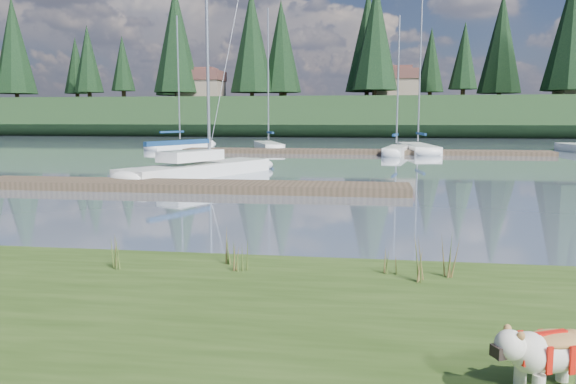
# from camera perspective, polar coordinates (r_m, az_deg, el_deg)

# --- Properties ---
(ground) EXTENTS (200.00, 200.00, 0.00)m
(ground) POSITION_cam_1_polar(r_m,az_deg,el_deg) (40.69, 4.68, 3.92)
(ground) COLOR slate
(ground) RESTS_ON ground
(ridge) EXTENTS (200.00, 20.00, 5.00)m
(ridge) POSITION_cam_1_polar(r_m,az_deg,el_deg) (83.56, 6.62, 7.53)
(ridge) COLOR #1B3118
(ridge) RESTS_ON ground
(bulldog) EXTENTS (0.98, 0.68, 0.58)m
(bulldog) POSITION_cam_1_polar(r_m,az_deg,el_deg) (5.36, 25.06, -14.32)
(bulldog) COLOR silver
(bulldog) RESTS_ON bank
(sailboat_main) EXTENTS (5.64, 9.16, 13.30)m
(sailboat_main) POSITION_cam_1_polar(r_m,az_deg,el_deg) (25.86, -8.07, 2.65)
(sailboat_main) COLOR white
(sailboat_main) RESTS_ON ground
(dock_near) EXTENTS (16.00, 2.00, 0.30)m
(dock_near) POSITION_cam_1_polar(r_m,az_deg,el_deg) (20.75, -10.23, 0.63)
(dock_near) COLOR #4C3D2C
(dock_near) RESTS_ON ground
(dock_far) EXTENTS (26.00, 2.20, 0.30)m
(dock_far) POSITION_cam_1_polar(r_m,az_deg,el_deg) (40.60, 7.51, 4.08)
(dock_far) COLOR #4C3D2C
(dock_far) RESTS_ON ground
(sailboat_bg_0) EXTENTS (4.59, 7.36, 10.90)m
(sailboat_bg_0) POSITION_cam_1_polar(r_m,az_deg,el_deg) (48.38, -10.36, 4.80)
(sailboat_bg_0) COLOR white
(sailboat_bg_0) RESTS_ON ground
(sailboat_bg_1) EXTENTS (3.85, 7.53, 11.20)m
(sailboat_bg_1) POSITION_cam_1_polar(r_m,az_deg,el_deg) (46.13, -2.12, 4.79)
(sailboat_bg_1) COLOR white
(sailboat_bg_1) RESTS_ON ground
(sailboat_bg_2) EXTENTS (2.23, 6.38, 9.61)m
(sailboat_bg_2) POSITION_cam_1_polar(r_m,az_deg,el_deg) (40.76, 11.03, 4.28)
(sailboat_bg_2) COLOR white
(sailboat_bg_2) RESTS_ON ground
(sailboat_bg_3) EXTENTS (2.79, 9.37, 13.42)m
(sailboat_bg_3) POSITION_cam_1_polar(r_m,az_deg,el_deg) (44.17, 12.84, 4.47)
(sailboat_bg_3) COLOR white
(sailboat_bg_3) RESTS_ON ground
(weed_0) EXTENTS (0.17, 0.14, 0.62)m
(weed_0) POSITION_cam_1_polar(r_m,az_deg,el_deg) (8.88, -6.20, -5.68)
(weed_0) COLOR #475B23
(weed_0) RESTS_ON bank
(weed_1) EXTENTS (0.17, 0.14, 0.50)m
(weed_1) POSITION_cam_1_polar(r_m,az_deg,el_deg) (8.50, -4.69, -6.61)
(weed_1) COLOR #475B23
(weed_1) RESTS_ON bank
(weed_2) EXTENTS (0.17, 0.14, 0.78)m
(weed_2) POSITION_cam_1_polar(r_m,az_deg,el_deg) (8.14, 13.13, -6.57)
(weed_2) COLOR #475B23
(weed_2) RESTS_ON bank
(weed_3) EXTENTS (0.17, 0.14, 0.58)m
(weed_3) POSITION_cam_1_polar(r_m,az_deg,el_deg) (9.00, -17.04, -5.90)
(weed_3) COLOR #475B23
(weed_3) RESTS_ON bank
(weed_4) EXTENTS (0.17, 0.14, 0.38)m
(weed_4) POSITION_cam_1_polar(r_m,az_deg,el_deg) (8.50, 10.44, -7.08)
(weed_4) COLOR #475B23
(weed_4) RESTS_ON bank
(weed_5) EXTENTS (0.17, 0.14, 0.66)m
(weed_5) POSITION_cam_1_polar(r_m,az_deg,el_deg) (8.47, 16.08, -6.48)
(weed_5) COLOR #475B23
(weed_5) RESTS_ON bank
(mud_lip) EXTENTS (60.00, 0.50, 0.14)m
(mud_lip) POSITION_cam_1_polar(r_m,az_deg,el_deg) (9.64, -7.61, -7.94)
(mud_lip) COLOR #33281C
(mud_lip) RESTS_ON ground
(conifer_1) EXTENTS (4.40, 4.40, 11.30)m
(conifer_1) POSITION_cam_1_polar(r_m,az_deg,el_deg) (92.38, -19.65, 12.61)
(conifer_1) COLOR #382619
(conifer_1) RESTS_ON ridge
(conifer_2) EXTENTS (6.60, 6.60, 16.05)m
(conifer_2) POSITION_cam_1_polar(r_m,az_deg,el_deg) (83.93, -11.32, 14.99)
(conifer_2) COLOR #382619
(conifer_2) RESTS_ON ridge
(conifer_3) EXTENTS (4.84, 4.84, 12.25)m
(conifer_3) POSITION_cam_1_polar(r_m,az_deg,el_deg) (83.97, -0.35, 13.89)
(conifer_3) COLOR #382619
(conifer_3) RESTS_ON ridge
(conifer_4) EXTENTS (6.16, 6.16, 15.10)m
(conifer_4) POSITION_cam_1_polar(r_m,az_deg,el_deg) (77.23, 8.88, 15.36)
(conifer_4) COLOR #382619
(conifer_4) RESTS_ON ridge
(conifer_5) EXTENTS (3.96, 3.96, 10.35)m
(conifer_5) POSITION_cam_1_polar(r_m,az_deg,el_deg) (81.88, 17.48, 13.07)
(conifer_5) COLOR #382619
(conifer_5) RESTS_ON ridge
(conifer_6) EXTENTS (7.04, 7.04, 17.00)m
(conifer_6) POSITION_cam_1_polar(r_m,az_deg,el_deg) (83.31, 26.96, 14.70)
(conifer_6) COLOR #382619
(conifer_6) RESTS_ON ridge
(house_0) EXTENTS (6.30, 5.30, 4.65)m
(house_0) POSITION_cam_1_polar(r_m,az_deg,el_deg) (84.32, -8.79, 10.76)
(house_0) COLOR gray
(house_0) RESTS_ON ridge
(house_1) EXTENTS (6.30, 5.30, 4.65)m
(house_1) POSITION_cam_1_polar(r_m,az_deg,el_deg) (81.73, 10.91, 10.82)
(house_1) COLOR gray
(house_1) RESTS_ON ridge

